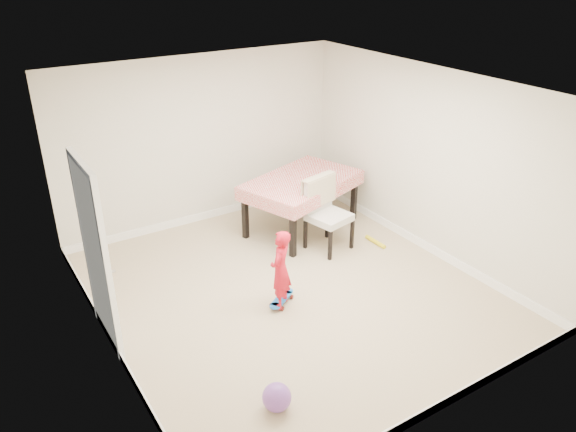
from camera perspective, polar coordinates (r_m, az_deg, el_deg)
ground at (r=7.24m, az=0.18°, el=-7.56°), size 5.00×5.00×0.00m
ceiling at (r=6.20m, az=0.22°, el=12.77°), size 4.50×5.00×0.04m
wall_back at (r=8.67m, az=-8.75°, el=7.48°), size 4.50×0.04×2.60m
wall_front at (r=4.96m, az=15.98°, el=-8.01°), size 4.50×0.04×2.60m
wall_left at (r=5.84m, az=-18.58°, el=-2.96°), size 0.04×5.00×2.60m
wall_right at (r=7.95m, az=13.93°, el=5.33°), size 0.04×5.00×2.60m
door at (r=6.23m, az=-18.90°, el=-4.02°), size 0.11×0.94×2.11m
baseboard_back at (r=9.13m, az=-8.26°, el=0.10°), size 4.50×0.02×0.12m
baseboard_front at (r=5.72m, az=14.49°, el=-18.47°), size 4.50×0.02×0.12m
baseboard_left at (r=6.50m, az=-17.12°, el=-12.62°), size 0.02×5.00×0.12m
baseboard_right at (r=8.46m, az=13.09°, el=-2.55°), size 0.02×5.00×0.12m
dining_table at (r=8.59m, az=1.37°, el=1.28°), size 2.02×1.61×0.83m
dining_chair at (r=7.97m, az=4.22°, el=0.10°), size 0.70×0.77×1.06m
skateboard at (r=6.98m, az=-0.66°, el=-8.58°), size 0.51×0.42×0.07m
child at (r=6.66m, az=-0.76°, el=-5.72°), size 0.43×0.41×1.00m
balloon at (r=5.55m, az=-1.15°, el=-17.93°), size 0.28×0.28×0.28m
foam_toy at (r=8.40m, az=8.86°, el=-2.60°), size 0.07×0.40×0.06m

